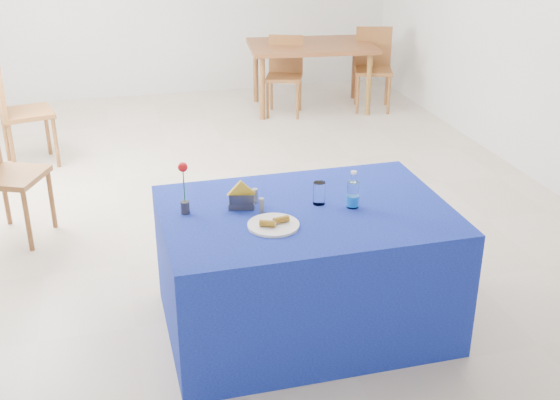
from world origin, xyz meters
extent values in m
plane|color=beige|center=(0.00, 0.00, 0.00)|extent=(7.00, 7.00, 0.00)
plane|color=silver|center=(0.00, -3.50, 1.40)|extent=(5.00, 0.00, 5.00)
plane|color=silver|center=(2.50, 0.00, 1.40)|extent=(0.00, 7.00, 7.00)
cylinder|color=white|center=(-0.36, -1.94, 0.77)|extent=(0.28, 0.28, 0.01)
cylinder|color=white|center=(-0.04, -1.72, 0.82)|extent=(0.07, 0.07, 0.13)
cylinder|color=slate|center=(-0.38, -1.75, 0.80)|extent=(0.03, 0.03, 0.08)
cylinder|color=slate|center=(-0.38, -1.62, 0.80)|extent=(0.03, 0.03, 0.08)
cube|color=navy|center=(-0.13, -1.77, 0.38)|extent=(1.60, 1.10, 0.76)
cylinder|color=white|center=(0.13, -1.81, 0.83)|extent=(0.07, 0.07, 0.15)
cylinder|color=blue|center=(0.13, -1.81, 0.80)|extent=(0.07, 0.07, 0.06)
cylinder|color=white|center=(0.13, -1.81, 0.94)|extent=(0.03, 0.03, 0.05)
cylinder|color=white|center=(0.13, -1.81, 0.97)|extent=(0.03, 0.03, 0.01)
cube|color=#3B3B40|center=(-0.47, -1.68, 0.78)|extent=(0.15, 0.09, 0.03)
cube|color=#333237|center=(-0.48, -1.70, 0.81)|extent=(0.13, 0.04, 0.09)
cube|color=#36363A|center=(-0.47, -1.65, 0.81)|extent=(0.13, 0.04, 0.09)
cube|color=gold|center=(-0.47, -1.68, 0.85)|extent=(0.16, 0.02, 0.16)
cylinder|color=#28282D|center=(-0.78, -1.65, 0.80)|extent=(0.05, 0.05, 0.07)
cylinder|color=#186326|center=(-0.78, -1.65, 0.91)|extent=(0.01, 0.01, 0.22)
sphere|color=red|center=(-0.78, -1.65, 1.03)|extent=(0.05, 0.05, 0.05)
cube|color=brown|center=(1.21, 2.45, 0.73)|extent=(1.50, 1.06, 0.05)
cylinder|color=brown|center=(0.57, 2.17, 0.35)|extent=(0.06, 0.06, 0.71)
cylinder|color=olive|center=(1.76, 2.03, 0.35)|extent=(0.06, 0.06, 0.71)
cylinder|color=brown|center=(0.65, 2.87, 0.35)|extent=(0.06, 0.06, 0.71)
cylinder|color=brown|center=(1.85, 2.72, 0.35)|extent=(0.06, 0.06, 0.71)
cylinder|color=brown|center=(0.63, 2.20, 0.21)|extent=(0.03, 0.03, 0.41)
cylinder|color=brown|center=(0.94, 2.08, 0.21)|extent=(0.03, 0.03, 0.41)
cylinder|color=brown|center=(0.75, 2.51, 0.21)|extent=(0.03, 0.03, 0.41)
cylinder|color=brown|center=(1.06, 2.39, 0.21)|extent=(0.03, 0.03, 0.41)
cube|color=brown|center=(0.85, 2.29, 0.43)|extent=(0.50, 0.50, 0.04)
cube|color=brown|center=(0.91, 2.45, 0.65)|extent=(0.37, 0.17, 0.42)
cylinder|color=brown|center=(1.67, 2.11, 0.22)|extent=(0.04, 0.04, 0.44)
cylinder|color=brown|center=(2.00, 2.00, 0.22)|extent=(0.04, 0.04, 0.44)
cylinder|color=brown|center=(1.78, 2.45, 0.22)|extent=(0.04, 0.04, 0.44)
cylinder|color=brown|center=(2.11, 2.34, 0.22)|extent=(0.04, 0.04, 0.44)
cube|color=brown|center=(1.89, 2.22, 0.46)|extent=(0.52, 0.52, 0.04)
cube|color=brown|center=(1.95, 2.40, 0.69)|extent=(0.40, 0.17, 0.45)
cylinder|color=brown|center=(-1.76, -0.38, 0.23)|extent=(0.04, 0.04, 0.47)
cylinder|color=brown|center=(-1.61, -0.04, 0.23)|extent=(0.04, 0.04, 0.47)
cylinder|color=brown|center=(-1.95, 0.11, 0.23)|extent=(0.04, 0.04, 0.47)
cube|color=brown|center=(-1.85, -0.14, 0.48)|extent=(0.58, 0.58, 0.04)
cylinder|color=brown|center=(-1.61, 1.26, 0.24)|extent=(0.04, 0.04, 0.48)
cylinder|color=brown|center=(-1.69, 1.63, 0.24)|extent=(0.04, 0.04, 0.48)
cylinder|color=brown|center=(-1.98, 1.17, 0.24)|extent=(0.04, 0.04, 0.48)
cylinder|color=brown|center=(-2.07, 1.54, 0.24)|extent=(0.04, 0.04, 0.48)
cube|color=brown|center=(-1.84, 1.40, 0.50)|extent=(0.54, 0.54, 0.04)
cylinder|color=gold|center=(-0.39, -1.96, 0.79)|extent=(0.09, 0.07, 0.04)
cylinder|color=beige|center=(-0.36, -1.98, 0.79)|extent=(0.02, 0.03, 0.03)
cylinder|color=gold|center=(-0.31, -1.93, 0.79)|extent=(0.09, 0.05, 0.04)
cylinder|color=beige|center=(-0.27, -1.93, 0.79)|extent=(0.01, 0.03, 0.03)
camera|label=1|loc=(-1.17, -5.15, 2.41)|focal=45.00mm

